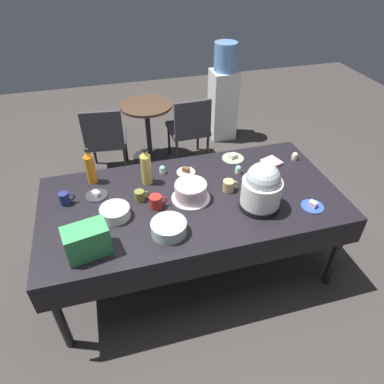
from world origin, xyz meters
name	(u,v)px	position (x,y,z in m)	size (l,w,h in m)	color
ground	(192,264)	(0.00, 0.00, 0.00)	(9.00, 9.00, 0.00)	#383330
potluck_table	(192,204)	(0.00, 0.00, 0.69)	(2.20, 1.10, 0.75)	black
frosted_layer_cake	(191,192)	(-0.01, -0.01, 0.81)	(0.28, 0.28, 0.13)	silver
slow_cooker	(262,188)	(0.43, -0.23, 0.92)	(0.29, 0.29, 0.36)	black
glass_salad_bowl	(169,228)	(-0.24, -0.31, 0.79)	(0.23, 0.23, 0.09)	#B2C6BC
ceramic_snack_bowl	(115,212)	(-0.56, -0.06, 0.79)	(0.20, 0.20, 0.08)	silver
dessert_plate_cobalt	(313,206)	(0.80, -0.33, 0.76)	(0.16, 0.16, 0.05)	#2D4CB2
dessert_plate_charcoal	(96,195)	(-0.68, 0.21, 0.76)	(0.16, 0.16, 0.04)	#2D2D33
dessert_plate_cream	(186,171)	(0.04, 0.32, 0.76)	(0.15, 0.15, 0.05)	beige
dessert_plate_sage	(233,158)	(0.48, 0.42, 0.76)	(0.19, 0.19, 0.05)	#8CA87F
cupcake_mint	(238,170)	(0.44, 0.21, 0.78)	(0.05, 0.05, 0.07)	beige
cupcake_vanilla	(163,170)	(-0.15, 0.37, 0.78)	(0.05, 0.05, 0.07)	beige
cupcake_berry	(295,156)	(0.98, 0.27, 0.78)	(0.05, 0.05, 0.07)	beige
soda_bottle_ginger_ale	(146,167)	(-0.29, 0.27, 0.89)	(0.08, 0.08, 0.31)	gold
soda_bottle_orange_juice	(90,167)	(-0.70, 0.39, 0.89)	(0.07, 0.07, 0.30)	orange
coffee_mug_navy	(65,198)	(-0.90, 0.17, 0.80)	(0.11, 0.07, 0.09)	navy
coffee_mug_olive	(140,196)	(-0.37, 0.07, 0.79)	(0.11, 0.07, 0.08)	olive
coffee_mug_tan	(229,186)	(0.29, 0.01, 0.79)	(0.12, 0.08, 0.09)	tan
coffee_mug_red	(156,202)	(-0.27, -0.04, 0.80)	(0.13, 0.09, 0.09)	#B2231E
soda_carton	(87,241)	(-0.75, -0.35, 0.85)	(0.26, 0.16, 0.20)	#338C4C
paper_napkin_stack	(271,162)	(0.77, 0.26, 0.76)	(0.14, 0.14, 0.02)	pink
maroon_chair_left	(105,137)	(-0.56, 1.57, 0.49)	(0.49, 0.49, 0.85)	#333338
maroon_chair_right	(190,126)	(0.40, 1.57, 0.49)	(0.45, 0.45, 0.85)	#333338
round_cafe_table	(148,122)	(-0.05, 1.80, 0.50)	(0.60, 0.60, 0.72)	#473323
water_cooler	(223,95)	(1.00, 2.12, 0.59)	(0.32, 0.32, 1.24)	silver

